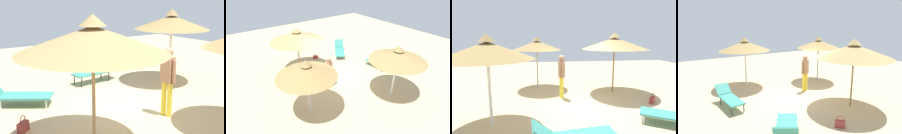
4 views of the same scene
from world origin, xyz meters
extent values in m
cube|color=tan|center=(0.00, 0.00, -0.05)|extent=(24.00, 24.00, 0.10)
cylinder|color=#B2B2B7|center=(-1.59, 2.25, 1.13)|extent=(0.08, 0.08, 2.26)
cone|color=#997A47|center=(-1.59, 2.25, 2.13)|extent=(2.39, 2.39, 0.46)
cone|color=#997A47|center=(-1.59, 2.25, 2.45)|extent=(0.43, 0.43, 0.22)
cylinder|color=olive|center=(1.87, 1.05, 1.19)|extent=(0.07, 0.07, 2.37)
cone|color=tan|center=(1.87, 1.05, 2.24)|extent=(2.91, 2.91, 0.52)
cone|color=tan|center=(1.87, 1.05, 2.60)|extent=(0.52, 0.52, 0.22)
cylinder|color=white|center=(-2.84, -1.60, 1.11)|extent=(0.09, 0.09, 2.22)
cone|color=#997A47|center=(-2.84, -1.60, 2.15)|extent=(2.57, 2.57, 0.48)
cone|color=#997A47|center=(-2.84, -1.60, 2.49)|extent=(0.46, 0.46, 0.22)
cube|color=teal|center=(-0.48, -3.07, 0.36)|extent=(1.45, 0.69, 0.05)
cylinder|color=#2D2D33|center=(0.08, -2.78, 0.17)|extent=(0.04, 0.04, 0.34)
cylinder|color=#2D2D33|center=(0.13, -3.25, 0.17)|extent=(0.04, 0.04, 0.34)
cylinder|color=#2D2D33|center=(-1.09, -2.90, 0.17)|extent=(0.04, 0.04, 0.34)
cylinder|color=#2D2D33|center=(-1.04, -3.37, 0.17)|extent=(0.04, 0.04, 0.34)
cube|color=teal|center=(-1.39, -3.16, 0.56)|extent=(0.52, 0.60, 0.38)
cube|color=teal|center=(2.20, -2.18, 0.28)|extent=(1.60, 1.36, 0.05)
cylinder|color=silver|center=(1.53, -2.06, 0.13)|extent=(0.04, 0.04, 0.26)
cylinder|color=silver|center=(1.83, -1.61, 0.13)|extent=(0.04, 0.04, 0.26)
cylinder|color=silver|center=(2.58, -2.75, 0.13)|extent=(0.04, 0.04, 0.26)
cylinder|color=silver|center=(2.88, -2.30, 0.13)|extent=(0.04, 0.04, 0.26)
cube|color=teal|center=(2.97, -2.68, 0.57)|extent=(0.68, 0.75, 0.56)
cylinder|color=yellow|center=(-0.56, 0.49, 0.44)|extent=(0.13, 0.13, 0.89)
cylinder|color=yellow|center=(-0.59, 0.67, 0.44)|extent=(0.13, 0.13, 0.89)
cube|color=#A57554|center=(-0.58, 0.58, 1.22)|extent=(0.26, 0.31, 0.67)
sphere|color=#A57554|center=(-0.58, 0.58, 1.67)|extent=(0.24, 0.24, 0.24)
cylinder|color=#A57554|center=(-0.55, 0.39, 1.20)|extent=(0.09, 0.09, 0.61)
cylinder|color=#A57554|center=(-0.61, 0.77, 1.20)|extent=(0.09, 0.09, 0.61)
cube|color=maroon|center=(2.81, -0.54, 0.12)|extent=(0.34, 0.33, 0.24)
torus|color=maroon|center=(2.81, -0.54, 0.29)|extent=(0.19, 0.18, 0.23)
camera|label=1|loc=(4.64, 5.78, 3.04)|focal=47.64mm
camera|label=2|loc=(-6.87, 4.65, 5.50)|focal=28.06mm
camera|label=3|loc=(-1.41, -6.58, 2.47)|focal=28.44mm
camera|label=4|loc=(6.71, -4.94, 3.31)|focal=30.99mm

